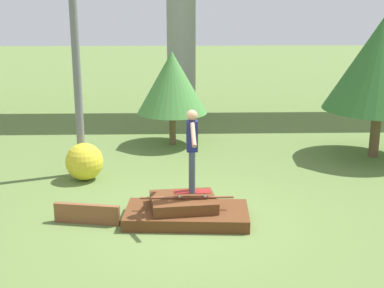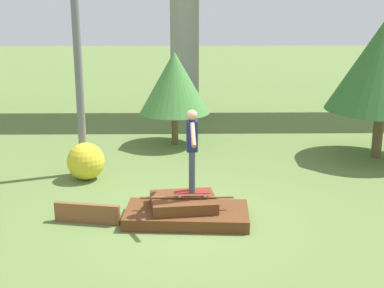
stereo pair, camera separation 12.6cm
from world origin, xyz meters
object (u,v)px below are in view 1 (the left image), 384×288
(skater, at_px, (192,144))
(bush_yellow_flowering, at_px, (84,162))
(utility_pole, at_px, (74,30))
(tree_behind_right, at_px, (172,83))
(skateboard, at_px, (192,192))
(tree_behind_left, at_px, (382,63))

(skater, bearing_deg, bush_yellow_flowering, 135.30)
(utility_pole, bearing_deg, skater, -47.83)
(skater, relative_size, tree_behind_right, 0.59)
(skateboard, relative_size, tree_behind_left, 0.19)
(skater, height_order, tree_behind_right, tree_behind_right)
(skateboard, xyz_separation_m, tree_behind_left, (5.38, 4.39, 2.08))
(skater, height_order, tree_behind_left, tree_behind_left)
(utility_pole, xyz_separation_m, tree_behind_right, (2.34, 2.82, -1.75))
(tree_behind_left, xyz_separation_m, tree_behind_right, (-5.82, 1.50, -0.75))
(utility_pole, bearing_deg, bush_yellow_flowering, -72.67)
(skater, xyz_separation_m, tree_behind_right, (-0.44, 5.89, 0.32))
(tree_behind_right, bearing_deg, utility_pole, -129.68)
(bush_yellow_flowering, bearing_deg, utility_pole, 107.33)
(skateboard, distance_m, utility_pole, 5.16)
(tree_behind_left, bearing_deg, skater, -140.81)
(skater, xyz_separation_m, bush_yellow_flowering, (-2.63, 2.61, -1.16))
(skateboard, xyz_separation_m, skater, (-0.00, 0.00, 1.01))
(utility_pole, bearing_deg, tree_behind_left, 9.18)
(skateboard, bearing_deg, utility_pole, 132.17)
(utility_pole, bearing_deg, skateboard, -47.83)
(tree_behind_right, bearing_deg, skateboard, -85.77)
(skateboard, height_order, tree_behind_right, tree_behind_right)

